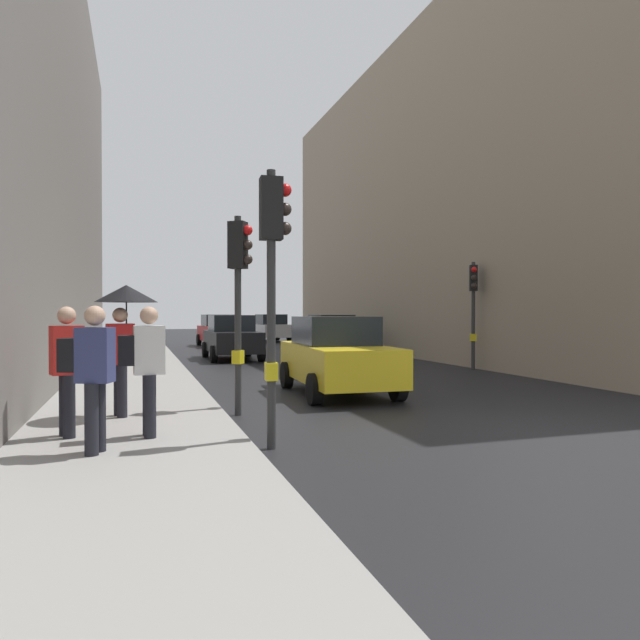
# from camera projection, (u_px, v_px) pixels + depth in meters

# --- Properties ---
(ground_plane) EXTENTS (120.00, 120.00, 0.00)m
(ground_plane) POSITION_uv_depth(u_px,v_px,m) (551.00, 433.00, 8.69)
(ground_plane) COLOR black
(sidewalk_kerb) EXTENTS (3.05, 40.00, 0.16)m
(sidewalk_kerb) POSITION_uv_depth(u_px,v_px,m) (132.00, 393.00, 12.50)
(sidewalk_kerb) COLOR gray
(sidewalk_kerb) RESTS_ON ground
(building_facade_right) EXTENTS (12.00, 28.41, 13.67)m
(building_facade_right) POSITION_uv_depth(u_px,v_px,m) (510.00, 207.00, 26.52)
(building_facade_right) COLOR gray
(building_facade_right) RESTS_ON ground
(traffic_light_mid_street) EXTENTS (0.35, 0.45, 3.50)m
(traffic_light_mid_street) POSITION_uv_depth(u_px,v_px,m) (473.00, 295.00, 18.31)
(traffic_light_mid_street) COLOR #2D2D2D
(traffic_light_mid_street) RESTS_ON ground
(traffic_light_near_right) EXTENTS (0.44, 0.38, 3.58)m
(traffic_light_near_right) POSITION_uv_depth(u_px,v_px,m) (239.00, 278.00, 10.14)
(traffic_light_near_right) COLOR #2D2D2D
(traffic_light_near_right) RESTS_ON ground
(traffic_light_near_left) EXTENTS (0.44, 0.26, 3.77)m
(traffic_light_near_left) POSITION_uv_depth(u_px,v_px,m) (273.00, 257.00, 7.63)
(traffic_light_near_left) COLOR #2D2D2D
(traffic_light_near_left) RESTS_ON ground
(car_green_estate) EXTENTS (2.06, 4.22, 1.76)m
(car_green_estate) POSITION_uv_depth(u_px,v_px,m) (330.00, 334.00, 25.84)
(car_green_estate) COLOR #2D6038
(car_green_estate) RESTS_ON ground
(car_yellow_taxi) EXTENTS (2.18, 4.28, 1.76)m
(car_yellow_taxi) POSITION_uv_depth(u_px,v_px,m) (337.00, 355.00, 12.90)
(car_yellow_taxi) COLOR yellow
(car_yellow_taxi) RESTS_ON ground
(car_red_sedan) EXTENTS (2.16, 4.27, 1.76)m
(car_red_sedan) POSITION_uv_depth(u_px,v_px,m) (219.00, 330.00, 31.35)
(car_red_sedan) COLOR red
(car_red_sedan) RESTS_ON ground
(car_dark_suv) EXTENTS (2.02, 4.20, 1.76)m
(car_dark_suv) POSITION_uv_depth(u_px,v_px,m) (232.00, 337.00, 22.56)
(car_dark_suv) COLOR black
(car_dark_suv) RESTS_ON ground
(car_white_compact) EXTENTS (2.19, 4.29, 1.76)m
(car_white_compact) POSITION_uv_depth(u_px,v_px,m) (270.00, 328.00, 36.75)
(car_white_compact) COLOR silver
(car_white_compact) RESTS_ON ground
(pedestrian_with_umbrella) EXTENTS (1.00, 1.00, 2.14)m
(pedestrian_with_umbrella) POSITION_uv_depth(u_px,v_px,m) (124.00, 313.00, 9.20)
(pedestrian_with_umbrella) COLOR black
(pedestrian_with_umbrella) RESTS_ON sidewalk_kerb
(pedestrian_with_grey_backpack) EXTENTS (0.66, 0.47, 1.77)m
(pedestrian_with_grey_backpack) POSITION_uv_depth(u_px,v_px,m) (91.00, 370.00, 6.76)
(pedestrian_with_grey_backpack) COLOR black
(pedestrian_with_grey_backpack) RESTS_ON sidewalk_kerb
(pedestrian_with_black_backpack) EXTENTS (0.62, 0.36, 1.77)m
(pedestrian_with_black_backpack) POSITION_uv_depth(u_px,v_px,m) (146.00, 363.00, 7.67)
(pedestrian_with_black_backpack) COLOR black
(pedestrian_with_black_backpack) RESTS_ON sidewalk_kerb
(pedestrian_in_red_jacket) EXTENTS (0.46, 0.38, 1.77)m
(pedestrian_in_red_jacket) POSITION_uv_depth(u_px,v_px,m) (67.00, 365.00, 7.66)
(pedestrian_in_red_jacket) COLOR black
(pedestrian_in_red_jacket) RESTS_ON sidewalk_kerb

